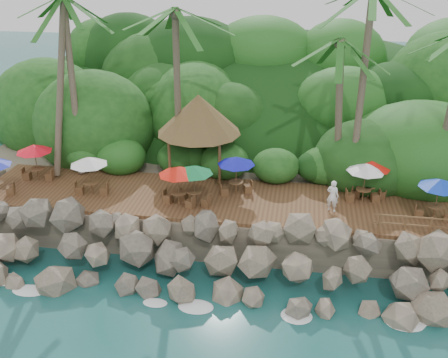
# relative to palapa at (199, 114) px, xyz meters

# --- Properties ---
(ground) EXTENTS (140.00, 140.00, 0.00)m
(ground) POSITION_rel_palapa_xyz_m (1.92, -9.12, -5.79)
(ground) COLOR #19514F
(ground) RESTS_ON ground
(land_base) EXTENTS (32.00, 25.20, 2.10)m
(land_base) POSITION_rel_palapa_xyz_m (1.92, 6.88, -4.74)
(land_base) COLOR gray
(land_base) RESTS_ON ground
(jungle_hill) EXTENTS (44.80, 28.00, 15.40)m
(jungle_hill) POSITION_rel_palapa_xyz_m (1.92, 14.38, -5.79)
(jungle_hill) COLOR #143811
(jungle_hill) RESTS_ON ground
(seawall) EXTENTS (29.00, 4.00, 2.30)m
(seawall) POSITION_rel_palapa_xyz_m (1.92, -7.12, -4.64)
(seawall) COLOR gray
(seawall) RESTS_ON ground
(terrace) EXTENTS (26.00, 5.00, 0.20)m
(terrace) POSITION_rel_palapa_xyz_m (1.92, -3.12, -3.59)
(terrace) COLOR brown
(terrace) RESTS_ON land_base
(jungle_foliage) EXTENTS (44.00, 16.00, 12.00)m
(jungle_foliage) POSITION_rel_palapa_xyz_m (1.92, 5.88, -5.79)
(jungle_foliage) COLOR #143811
(jungle_foliage) RESTS_ON ground
(foam_line) EXTENTS (25.20, 0.80, 0.06)m
(foam_line) POSITION_rel_palapa_xyz_m (1.92, -8.82, -5.76)
(foam_line) COLOR white
(foam_line) RESTS_ON ground
(palms) EXTENTS (26.26, 6.57, 12.72)m
(palms) POSITION_rel_palapa_xyz_m (2.24, -0.58, 5.89)
(palms) COLOR brown
(palms) RESTS_ON ground
(palapa) EXTENTS (4.72, 4.72, 4.60)m
(palapa) POSITION_rel_palapa_xyz_m (0.00, 0.00, 0.00)
(palapa) COLOR brown
(palapa) RESTS_ON ground
(dining_clusters) EXTENTS (24.05, 4.75, 2.12)m
(dining_clusters) POSITION_rel_palapa_xyz_m (1.07, -3.29, -1.73)
(dining_clusters) COLOR brown
(dining_clusters) RESTS_ON terrace
(railing) EXTENTS (6.10, 0.10, 1.00)m
(railing) POSITION_rel_palapa_xyz_m (12.21, -5.47, -2.88)
(railing) COLOR brown
(railing) RESTS_ON terrace
(waiter) EXTENTS (0.70, 0.59, 1.65)m
(waiter) POSITION_rel_palapa_xyz_m (7.39, -3.65, -2.66)
(waiter) COLOR white
(waiter) RESTS_ON terrace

